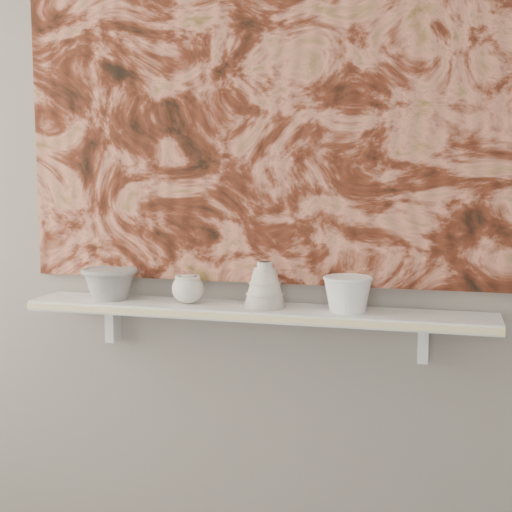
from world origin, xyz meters
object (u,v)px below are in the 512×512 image
(bowl_grey, at_px, (110,283))
(bell_vessel, at_px, (265,284))
(shelf, at_px, (254,311))
(cup_cream, at_px, (188,289))
(painting, at_px, (261,99))
(bowl_white, at_px, (348,294))

(bowl_grey, relative_size, bell_vessel, 1.29)
(shelf, distance_m, cup_cream, 0.22)
(shelf, relative_size, painting, 0.93)
(painting, relative_size, cup_cream, 15.55)
(painting, relative_size, bowl_grey, 8.58)
(painting, bearing_deg, cup_cream, -158.77)
(shelf, distance_m, painting, 0.63)
(painting, height_order, bowl_white, painting)
(bell_vessel, bearing_deg, shelf, 180.00)
(cup_cream, height_order, bowl_white, bowl_white)
(painting, xyz_separation_m, bowl_grey, (-0.47, -0.08, -0.56))
(painting, bearing_deg, bell_vessel, -67.45)
(bowl_grey, xyz_separation_m, cup_cream, (0.26, 0.00, -0.01))
(shelf, relative_size, bell_vessel, 10.34)
(bell_vessel, relative_size, bowl_white, 0.96)
(shelf, xyz_separation_m, bell_vessel, (0.03, 0.00, 0.08))
(cup_cream, bearing_deg, bowl_grey, 180.00)
(cup_cream, bearing_deg, painting, 21.23)
(painting, bearing_deg, shelf, -90.00)
(shelf, distance_m, bell_vessel, 0.09)
(shelf, bearing_deg, bowl_white, 0.00)
(cup_cream, bearing_deg, bowl_white, 0.00)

